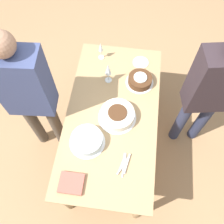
{
  "coord_description": "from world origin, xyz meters",
  "views": [
    {
      "loc": [
        -1.02,
        -0.13,
        2.71
      ],
      "look_at": [
        0.0,
        0.0,
        0.78
      ],
      "focal_mm": 40.0,
      "sensor_mm": 36.0,
      "label": 1
    }
  ],
  "objects": [
    {
      "name": "dessert_plate_right",
      "position": [
        0.62,
        -0.21,
        0.73
      ],
      "size": [
        0.16,
        0.16,
        0.01
      ],
      "color": "beige",
      "rests_on": "dining_table"
    },
    {
      "name": "wine_glass_far",
      "position": [
        0.64,
        0.19,
        0.87
      ],
      "size": [
        0.06,
        0.06,
        0.21
      ],
      "color": "silver",
      "rests_on": "dining_table"
    },
    {
      "name": "person_cutting",
      "position": [
        0.22,
        -0.81,
        0.95
      ],
      "size": [
        0.29,
        0.43,
        1.58
      ],
      "rotation": [
        0.0,
        0.0,
        1.75
      ],
      "color": "#2D334C",
      "rests_on": "ground_plane"
    },
    {
      "name": "dining_table",
      "position": [
        0.0,
        0.0,
        0.62
      ],
      "size": [
        1.6,
        0.82,
        0.73
      ],
      "color": "tan",
      "rests_on": "ground_plane"
    },
    {
      "name": "cake_front_chocolate",
      "position": [
        0.38,
        -0.22,
        0.77
      ],
      "size": [
        0.27,
        0.27,
        0.09
      ],
      "color": "white",
      "rests_on": "dining_table"
    },
    {
      "name": "person_watching",
      "position": [
        -0.03,
        0.69,
        0.99
      ],
      "size": [
        0.25,
        0.42,
        1.64
      ],
      "rotation": [
        0.0,
        0.0,
        -1.49
      ],
      "color": "#4C4238",
      "rests_on": "ground_plane"
    },
    {
      "name": "cake_center_white",
      "position": [
        -0.02,
        -0.05,
        0.78
      ],
      "size": [
        0.34,
        0.34,
        0.1
      ],
      "color": "white",
      "rests_on": "dining_table"
    },
    {
      "name": "fork_pile",
      "position": [
        -0.44,
        -0.16,
        0.74
      ],
      "size": [
        0.21,
        0.1,
        0.02
      ],
      "color": "silver",
      "rests_on": "dining_table"
    },
    {
      "name": "ground_plane",
      "position": [
        0.0,
        0.0,
        0.0
      ],
      "size": [
        12.0,
        12.0,
        0.0
      ],
      "primitive_type": "plane",
      "color": "#A87F56"
    },
    {
      "name": "cake_back_decorated",
      "position": [
        -0.29,
        0.17,
        0.77
      ],
      "size": [
        0.3,
        0.3,
        0.09
      ],
      "color": "white",
      "rests_on": "dining_table"
    },
    {
      "name": "wine_glass_near",
      "position": [
        0.37,
        0.08,
        0.89
      ],
      "size": [
        0.07,
        0.07,
        0.24
      ],
      "color": "silver",
      "rests_on": "dining_table"
    },
    {
      "name": "napkin_stack",
      "position": [
        -0.64,
        0.23,
        0.75
      ],
      "size": [
        0.16,
        0.19,
        0.03
      ],
      "color": "#B75B4C",
      "rests_on": "dining_table"
    }
  ]
}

